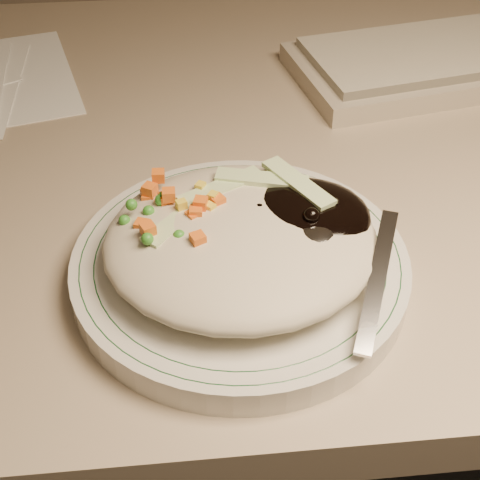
{
  "coord_description": "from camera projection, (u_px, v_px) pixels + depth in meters",
  "views": [
    {
      "loc": [
        -0.09,
        0.82,
        1.09
      ],
      "look_at": [
        -0.06,
        1.18,
        0.78
      ],
      "focal_mm": 50.0,
      "sensor_mm": 36.0,
      "label": 1
    }
  ],
  "objects": [
    {
      "name": "desk",
      "position": [
        272.0,
        276.0,
        0.78
      ],
      "size": [
        1.4,
        0.7,
        0.74
      ],
      "color": "gray",
      "rests_on": "ground"
    },
    {
      "name": "plate",
      "position": [
        240.0,
        267.0,
        0.49
      ],
      "size": [
        0.24,
        0.24,
        0.02
      ],
      "primitive_type": "cylinder",
      "color": "silver",
      "rests_on": "desk"
    },
    {
      "name": "plate_rim",
      "position": [
        240.0,
        257.0,
        0.48
      ],
      "size": [
        0.23,
        0.23,
        0.0
      ],
      "color": "#144723",
      "rests_on": "plate"
    },
    {
      "name": "meal",
      "position": [
        246.0,
        234.0,
        0.47
      ],
      "size": [
        0.21,
        0.19,
        0.05
      ],
      "color": "#B9AE96",
      "rests_on": "plate"
    }
  ]
}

